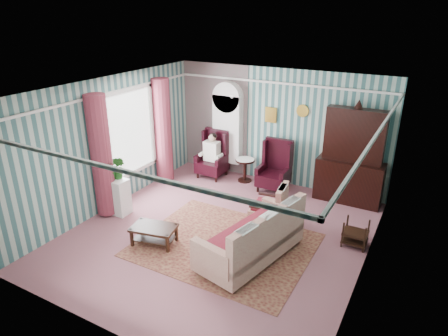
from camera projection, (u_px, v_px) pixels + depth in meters
The scene contains 17 objects.
floor at pixel (219, 234), 8.03m from camera, with size 6.00×6.00×0.00m, color #8E5256.
room_shell at pixel (195, 132), 7.69m from camera, with size 5.53×6.02×2.91m.
bookcase at pixel (227, 134), 10.51m from camera, with size 0.80×0.28×2.24m, color silver.
dresser_hutch at pixel (352, 154), 8.93m from camera, with size 1.50×0.56×2.36m, color black.
wingback_left at pixel (212, 154), 10.49m from camera, with size 0.76×0.80×1.25m, color black.
wingback_right at pixel (274, 166), 9.71m from camera, with size 0.76×0.80×1.25m, color black.
seated_woman at pixel (212, 156), 10.51m from camera, with size 0.44×0.40×1.18m, color silver, non-canonical shape.
round_side_table at pixel (245, 170), 10.33m from camera, with size 0.50×0.50×0.60m, color black.
nest_table at pixel (356, 233), 7.55m from camera, with size 0.45×0.38×0.54m, color black.
plant_stand at pixel (117, 196), 8.71m from camera, with size 0.55×0.35×0.80m, color silver.
rug at pixel (225, 245), 7.65m from camera, with size 3.20×2.60×0.01m, color #541C21.
sofa at pixel (250, 234), 7.08m from camera, with size 2.14×0.89×1.01m, color #B8AD8F.
floral_armchair at pixel (268, 205), 8.22m from camera, with size 0.75×0.79×0.89m, color beige.
coffee_table at pixel (154, 235), 7.63m from camera, with size 0.84×0.52×0.37m, color black.
potted_plant_a at pixel (110, 170), 8.45m from camera, with size 0.42×0.37×0.47m, color #255019.
potted_plant_b at pixel (119, 168), 8.49m from camera, with size 0.29×0.23×0.52m, color #1C561A.
potted_plant_c at pixel (111, 170), 8.51m from camera, with size 0.24×0.24×0.43m, color #1B4C17.
Camera 1 is at (3.45, -6.01, 4.26)m, focal length 32.00 mm.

